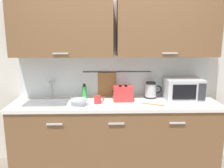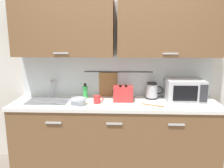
% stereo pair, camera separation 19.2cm
% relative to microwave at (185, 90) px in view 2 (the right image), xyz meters
% --- Properties ---
extents(counter_unit, '(2.53, 0.64, 0.90)m').
position_rel_microwave_xyz_m(counter_unit, '(-0.88, -0.11, -0.58)').
color(counter_unit, brown).
rests_on(counter_unit, ground).
extents(back_wall_assembly, '(3.70, 0.41, 2.50)m').
position_rel_microwave_xyz_m(back_wall_assembly, '(-0.87, 0.12, 0.49)').
color(back_wall_assembly, silver).
rests_on(back_wall_assembly, ground).
extents(sink_faucet, '(0.09, 0.17, 0.22)m').
position_rel_microwave_xyz_m(sink_faucet, '(-1.70, 0.12, 0.01)').
color(sink_faucet, '#B2B5BA').
rests_on(sink_faucet, counter_unit).
extents(microwave, '(0.46, 0.35, 0.27)m').
position_rel_microwave_xyz_m(microwave, '(0.00, 0.00, 0.00)').
color(microwave, silver).
rests_on(microwave, counter_unit).
extents(electric_kettle, '(0.23, 0.16, 0.21)m').
position_rel_microwave_xyz_m(electric_kettle, '(-0.39, 0.08, -0.03)').
color(electric_kettle, black).
rests_on(electric_kettle, counter_unit).
extents(dish_soap_bottle, '(0.06, 0.06, 0.20)m').
position_rel_microwave_xyz_m(dish_soap_bottle, '(-1.26, 0.06, -0.05)').
color(dish_soap_bottle, green).
rests_on(dish_soap_bottle, counter_unit).
extents(mug_near_sink, '(0.12, 0.08, 0.09)m').
position_rel_microwave_xyz_m(mug_near_sink, '(-1.08, -0.17, -0.09)').
color(mug_near_sink, red).
rests_on(mug_near_sink, counter_unit).
extents(mixing_bowl, '(0.21, 0.21, 0.08)m').
position_rel_microwave_xyz_m(mixing_bowl, '(-1.30, -0.24, -0.09)').
color(mixing_bowl, '#A5ADB7').
rests_on(mixing_bowl, counter_unit).
extents(toaster, '(0.26, 0.17, 0.19)m').
position_rel_microwave_xyz_m(toaster, '(-0.77, -0.05, -0.04)').
color(toaster, red).
rests_on(toaster, counter_unit).
extents(wooden_spoon, '(0.26, 0.14, 0.01)m').
position_rel_microwave_xyz_m(wooden_spoon, '(-0.39, -0.25, -0.13)').
color(wooden_spoon, '#9E7042').
rests_on(wooden_spoon, counter_unit).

